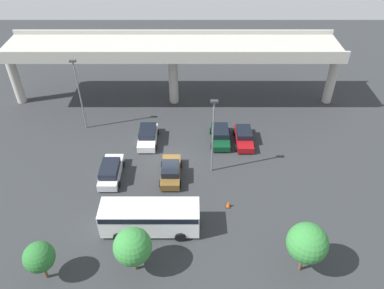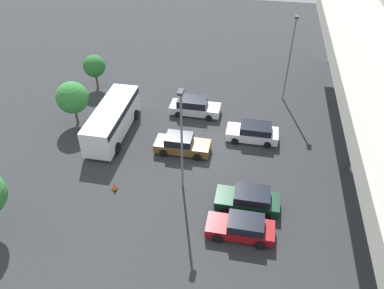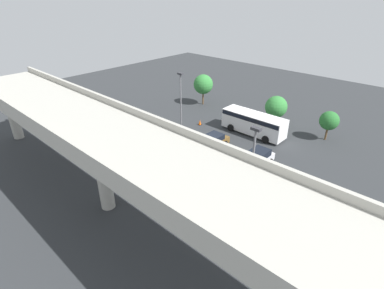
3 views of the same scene
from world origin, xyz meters
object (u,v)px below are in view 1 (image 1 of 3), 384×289
Objects in this scene: parked_car_3 at (222,135)px; shuttle_bus at (151,216)px; parked_car_1 at (149,136)px; tree_front_right at (309,243)px; lamp_post_near_aisle at (81,90)px; lamp_post_mid_lot at (215,132)px; parked_car_2 at (172,171)px; tree_front_centre at (134,246)px; tree_front_left at (40,257)px; parked_car_0 at (112,171)px; traffic_cone at (230,204)px; parked_car_4 at (245,137)px.

parked_car_3 is 14.42m from shuttle_bus.
parked_car_1 is 0.94× the size of tree_front_right.
lamp_post_near_aisle is 16.45m from lamp_post_mid_lot.
parked_car_2 is 11.05m from tree_front_centre.
lamp_post_mid_lot is at bearing 42.89° from tree_front_left.
parked_car_0 is 12.21m from traffic_cone.
parked_car_1 is at bearing -90.51° from parked_car_4.
parked_car_4 is at bearing 45.12° from tree_front_left.
tree_front_left is at bearing -137.11° from lamp_post_mid_lot.
parked_car_3 is at bearing 61.97° from shuttle_bus.
tree_front_right reaches higher than tree_front_left.
parked_car_1 is at bearing 25.90° from parked_car_2.
parked_car_4 is (2.64, -0.27, -0.01)m from parked_car_3.
parked_car_1 is at bearing 70.09° from tree_front_left.
parked_car_2 is at bearing 134.87° from tree_front_right.
parked_car_1 is at bearing -19.42° from lamp_post_near_aisle.
parked_car_4 is (10.82, -0.10, -0.05)m from parked_car_1.
tree_front_left reaches higher than parked_car_0.
lamp_post_near_aisle is 1.03× the size of lamp_post_mid_lot.
parked_car_1 is at bearing 144.80° from lamp_post_mid_lot.
shuttle_bus is at bearing -59.36° from lamp_post_near_aisle.
parked_car_3 is at bearing 65.44° from tree_front_centre.
parked_car_4 is (7.96, 5.79, -0.04)m from parked_car_2.
shuttle_bus reaches higher than parked_car_2.
parked_car_2 reaches higher than parked_car_4.
lamp_post_mid_lot is at bearing -84.55° from parked_car_0.
parked_car_2 is 15.27m from tree_front_right.
parked_car_4 is at bearing 51.70° from lamp_post_mid_lot.
parked_car_1 is at bearing -88.79° from parked_car_3.
parked_car_0 is 1.13× the size of tree_front_centre.
traffic_cone is (11.51, -4.05, -0.45)m from parked_car_0.
lamp_post_near_aisle is 20.88m from traffic_cone.
traffic_cone is at bearing -126.54° from parked_car_2.
tree_front_centre is (8.15, -19.17, -2.25)m from lamp_post_near_aisle.
parked_car_3 is at bearing 91.21° from parked_car_1.
parked_car_3 is at bearing 76.97° from lamp_post_mid_lot.
tree_front_right is at bearing -122.62° from parked_car_0.
tree_front_centre is at bearing -24.56° from parked_car_3.
parked_car_2 is 6.85m from shuttle_bus.
parked_car_4 is 0.54× the size of lamp_post_mid_lot.
parked_car_1 is at bearing -28.16° from parked_car_0.
lamp_post_mid_lot reaches higher than parked_car_2.
lamp_post_mid_lot is 6.93m from traffic_cone.
parked_car_0 is at bearing 109.38° from tree_front_centre.
lamp_post_near_aisle is 1.79× the size of tree_front_right.
tree_front_centre reaches higher than parked_car_4.
parked_car_1 is at bearing 96.46° from shuttle_bus.
parked_car_0 is at bearing 160.60° from traffic_cone.
traffic_cone is at bearing 39.99° from tree_front_centre.
parked_car_0 reaches higher than parked_car_2.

